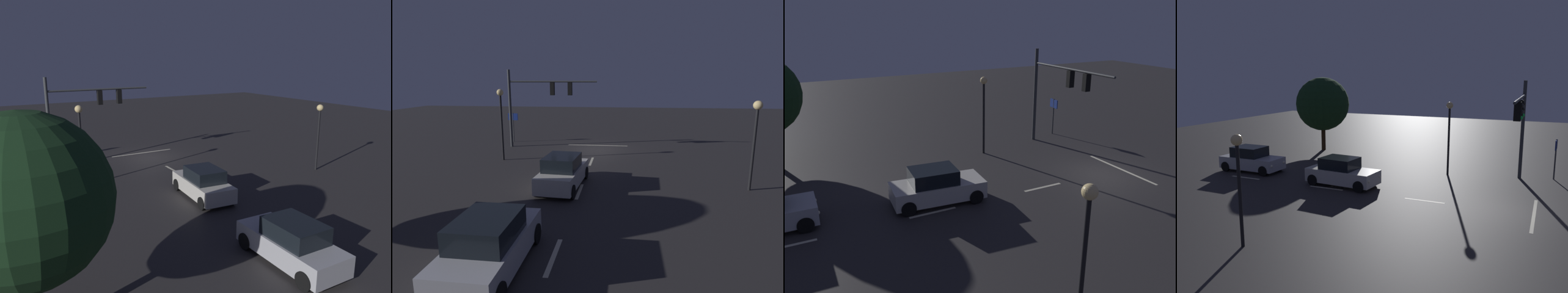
% 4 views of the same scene
% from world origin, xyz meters
% --- Properties ---
extents(ground_plane, '(80.00, 80.00, 0.00)m').
position_xyz_m(ground_plane, '(0.00, 0.00, 0.00)').
color(ground_plane, '#2D2B2B').
extents(traffic_signal_assembly, '(7.16, 0.47, 6.24)m').
position_xyz_m(traffic_signal_assembly, '(4.74, -0.26, 4.17)').
color(traffic_signal_assembly, '#383A3D').
rests_on(traffic_signal_assembly, ground_plane).
extents(lane_dash_far, '(0.16, 2.20, 0.01)m').
position_xyz_m(lane_dash_far, '(0.00, 4.00, 0.00)').
color(lane_dash_far, beige).
rests_on(lane_dash_far, ground_plane).
extents(lane_dash_mid, '(0.16, 2.20, 0.01)m').
position_xyz_m(lane_dash_mid, '(0.00, 10.00, 0.00)').
color(lane_dash_mid, beige).
rests_on(lane_dash_mid, ground_plane).
extents(lane_dash_near, '(0.16, 2.20, 0.01)m').
position_xyz_m(lane_dash_near, '(0.00, 16.00, 0.00)').
color(lane_dash_near, beige).
rests_on(lane_dash_near, ground_plane).
extents(stop_bar, '(5.00, 0.16, 0.01)m').
position_xyz_m(stop_bar, '(0.00, -1.45, 0.00)').
color(stop_bar, beige).
rests_on(stop_bar, ground_plane).
extents(car_approaching, '(2.21, 4.48, 1.70)m').
position_xyz_m(car_approaching, '(0.92, 9.43, 0.80)').
color(car_approaching, silver).
rests_on(car_approaching, ground_plane).
extents(car_distant, '(1.96, 4.39, 1.70)m').
position_xyz_m(car_distant, '(1.65, 16.85, 0.80)').
color(car_distant, '#B7B7BC').
rests_on(car_distant, ground_plane).
extents(street_lamp_left_kerb, '(0.44, 0.44, 4.47)m').
position_xyz_m(street_lamp_left_kerb, '(-8.46, 8.85, 3.18)').
color(street_lamp_left_kerb, black).
rests_on(street_lamp_left_kerb, ground_plane).
extents(street_lamp_right_kerb, '(0.44, 0.44, 4.84)m').
position_xyz_m(street_lamp_right_kerb, '(6.09, 4.22, 3.41)').
color(street_lamp_right_kerb, black).
rests_on(street_lamp_right_kerb, ground_plane).
extents(route_sign, '(0.90, 0.14, 2.60)m').
position_xyz_m(route_sign, '(7.59, -2.28, 1.87)').
color(route_sign, '#383A3D').
rests_on(route_sign, ground_plane).
extents(tree_right_near, '(4.57, 4.57, 6.31)m').
position_xyz_m(tree_right_near, '(10.41, 16.29, 4.02)').
color(tree_right_near, '#382314').
rests_on(tree_right_near, ground_plane).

